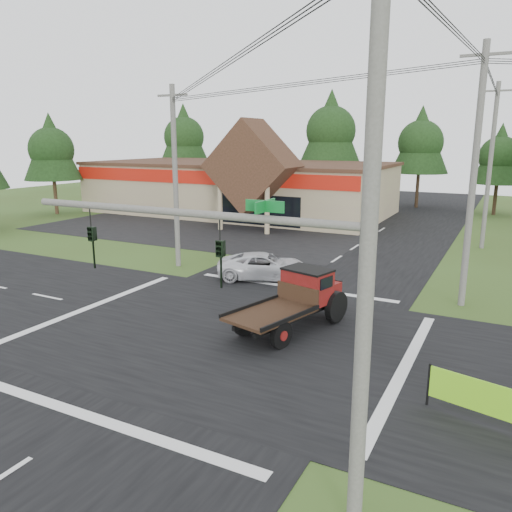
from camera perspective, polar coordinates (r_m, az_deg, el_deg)
The scene contains 19 objects.
ground at distance 20.03m, azimuth -3.70°, elevation -8.76°, with size 120.00×120.00×0.00m, color #364719.
road_ns at distance 20.02m, azimuth -3.70°, elevation -8.74°, with size 12.00×120.00×0.02m, color black.
road_ew at distance 20.02m, azimuth -3.70°, elevation -8.73°, with size 120.00×12.00×0.02m, color black.
parking_apron at distance 42.79m, azimuth -6.70°, elevation 3.05°, with size 28.00×14.00×0.02m, color black.
cvs_building at distance 52.25m, azimuth -1.82°, elevation 8.02°, with size 30.40×18.20×9.19m.
traffic_signal_mast at distance 9.70m, azimuth 2.65°, elevation -5.15°, with size 8.12×0.24×7.00m.
utility_pole_nr at distance 8.84m, azimuth 12.68°, elevation 0.87°, with size 2.00×0.30×11.00m.
utility_pole_nw at distance 29.76m, azimuth -9.22°, elevation 8.99°, with size 2.00×0.30×10.50m.
utility_pole_ne at distance 23.99m, azimuth 23.60°, elevation 8.31°, with size 2.00×0.30×11.50m.
utility_pole_n at distance 37.95m, azimuth 25.18°, elevation 9.33°, with size 2.00×0.30×11.20m.
tree_row_a at distance 68.52m, azimuth -8.24°, elevation 13.53°, with size 6.72×6.72×12.12m.
tree_row_b at distance 65.03m, azimuth 0.23°, elevation 12.50°, with size 5.60×5.60×10.10m.
tree_row_c at distance 60.19m, azimuth 8.55°, elevation 14.23°, with size 7.28×7.28×13.13m.
tree_row_d at distance 58.68m, azimuth 18.32°, elevation 12.44°, with size 6.16×6.16×11.11m.
tree_row_e at distance 55.92m, azimuth 26.11°, elevation 10.39°, with size 5.04×5.04×9.09m.
tree_side_w at distance 54.98m, azimuth -22.38°, elevation 11.41°, with size 5.60×5.60×10.10m.
antique_flatbed_truck at distance 19.96m, azimuth 3.89°, elevation -5.22°, with size 2.16×5.66×2.37m, color #58100C, non-canonical shape.
roadside_banner at distance 15.05m, azimuth 25.86°, elevation -15.23°, with size 3.79×0.11×1.29m, color #79CE1B, non-canonical shape.
white_pickup at distance 27.32m, azimuth 0.97°, elevation -1.16°, with size 2.35×5.10×1.42m, color silver.
Camera 1 is at (9.65, -15.88, 7.47)m, focal length 35.00 mm.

